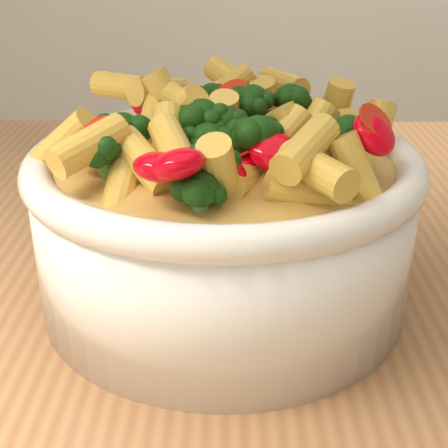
{
  "coord_description": "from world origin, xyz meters",
  "views": [
    {
      "loc": [
        0.09,
        -0.48,
        1.15
      ],
      "look_at": [
        0.09,
        -0.07,
        0.96
      ],
      "focal_mm": 50.0,
      "sensor_mm": 36.0,
      "label": 1
    }
  ],
  "objects": [
    {
      "name": "table",
      "position": [
        0.0,
        0.0,
        0.8
      ],
      "size": [
        1.2,
        0.8,
        0.9
      ],
      "color": "#AB7949",
      "rests_on": "ground"
    },
    {
      "name": "serving_bowl",
      "position": [
        0.09,
        -0.07,
        0.96
      ],
      "size": [
        0.27,
        0.27,
        0.12
      ],
      "color": "white",
      "rests_on": "table"
    },
    {
      "name": "pasta_salad",
      "position": [
        0.09,
        -0.07,
        1.03
      ],
      "size": [
        0.22,
        0.22,
        0.05
      ],
      "color": "#FFC050",
      "rests_on": "serving_bowl"
    }
  ]
}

